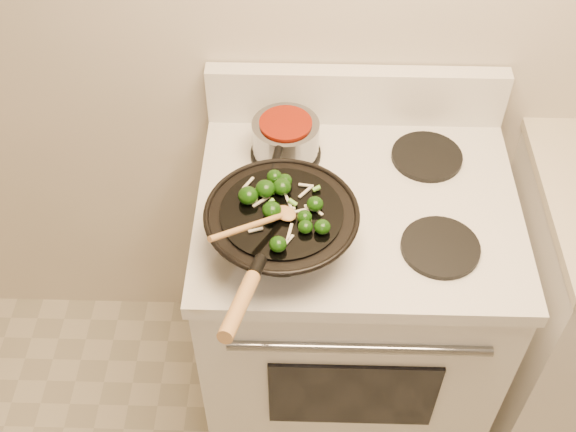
{
  "coord_description": "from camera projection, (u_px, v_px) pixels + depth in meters",
  "views": [
    {
      "loc": [
        -0.32,
        -0.03,
        2.19
      ],
      "look_at": [
        -0.34,
        1.03,
        1.01
      ],
      "focal_mm": 45.0,
      "sensor_mm": 36.0,
      "label": 1
    }
  ],
  "objects": [
    {
      "name": "stirfry",
      "position": [
        281.0,
        203.0,
        1.56
      ],
      "size": [
        0.2,
        0.23,
        0.04
      ],
      "color": "black",
      "rests_on": "wok"
    },
    {
      "name": "wooden_spoon",
      "position": [
        265.0,
        221.0,
        1.5
      ],
      "size": [
        0.18,
        0.19,
        0.1
      ],
      "color": "#AD7A44",
      "rests_on": "wok"
    },
    {
      "name": "saucepan",
      "position": [
        286.0,
        138.0,
        1.8
      ],
      "size": [
        0.17,
        0.27,
        0.1
      ],
      "color": "gray",
      "rests_on": "stove"
    },
    {
      "name": "wok",
      "position": [
        281.0,
        227.0,
        1.59
      ],
      "size": [
        0.34,
        0.56,
        0.21
      ],
      "color": "black",
      "rests_on": "stove"
    },
    {
      "name": "stove",
      "position": [
        347.0,
        306.0,
        2.08
      ],
      "size": [
        0.78,
        0.67,
        1.08
      ],
      "color": "white",
      "rests_on": "ground"
    }
  ]
}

